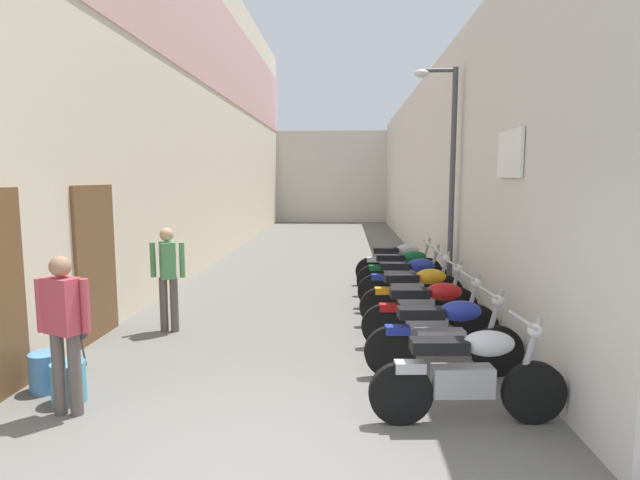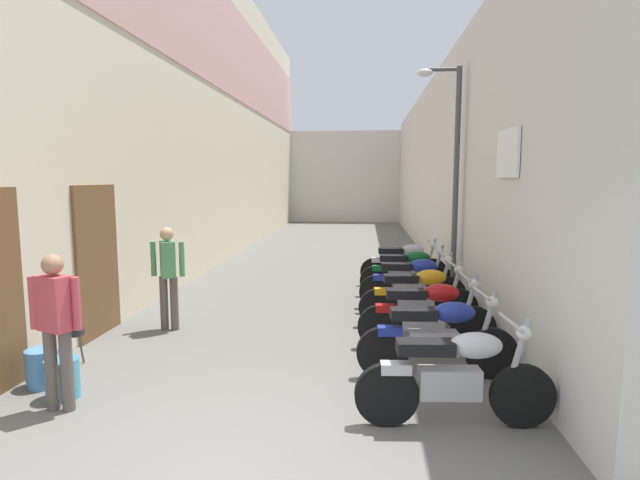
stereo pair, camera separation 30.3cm
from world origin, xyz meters
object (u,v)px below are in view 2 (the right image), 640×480
object	(u,v)px
motorcycle_sixth	(408,272)
motorcycle_seventh	(404,263)
pedestrian_by_doorway	(56,321)
motorcycle_fourth	(419,295)
pedestrian_mid_alley	(168,270)
water_jug_near_door	(42,368)
umbrella_leaning	(73,314)
water_jug_beside_first	(62,378)
motorcycle_nearest	(456,375)
motorcycle_third	(428,313)
motorcycle_fifth	(413,282)
street_lamp	(451,166)
motorcycle_second	(438,336)

from	to	relation	value
motorcycle_sixth	motorcycle_seventh	world-z (taller)	same
pedestrian_by_doorway	motorcycle_fourth	bearing A→B (deg)	39.71
pedestrian_mid_alley	motorcycle_sixth	bearing A→B (deg)	32.94
water_jug_near_door	umbrella_leaning	world-z (taller)	umbrella_leaning
water_jug_beside_first	motorcycle_nearest	bearing A→B (deg)	-3.83
umbrella_leaning	motorcycle_nearest	bearing A→B (deg)	-13.85
motorcycle_nearest	motorcycle_third	world-z (taller)	same
motorcycle_nearest	motorcycle_sixth	size ratio (longest dim) A/B	1.00
water_jug_beside_first	motorcycle_seventh	bearing A→B (deg)	55.95
motorcycle_fourth	pedestrian_mid_alley	bearing A→B (deg)	-172.72
motorcycle_nearest	motorcycle_sixth	world-z (taller)	same
motorcycle_fifth	street_lamp	size ratio (longest dim) A/B	0.43
water_jug_near_door	motorcycle_second	bearing A→B (deg)	7.91
motorcycle_third	motorcycle_fifth	bearing A→B (deg)	90.00
pedestrian_mid_alley	umbrella_leaning	xyz separation A→B (m)	(-0.54, -1.64, -0.24)
pedestrian_by_doorway	umbrella_leaning	size ratio (longest dim) A/B	1.63
motorcycle_seventh	motorcycle_fourth	bearing A→B (deg)	-90.00
water_jug_near_door	motorcycle_nearest	bearing A→B (deg)	-6.94
motorcycle_second	motorcycle_fourth	distance (m)	2.05
motorcycle_sixth	street_lamp	xyz separation A→B (m)	(0.69, -0.33, 2.02)
motorcycle_nearest	motorcycle_second	distance (m)	1.15
motorcycle_seventh	umbrella_leaning	bearing A→B (deg)	-130.31
motorcycle_second	pedestrian_by_doorway	xyz separation A→B (m)	(-3.85, -1.15, 0.42)
motorcycle_third	street_lamp	distance (m)	3.44
motorcycle_sixth	umbrella_leaning	xyz separation A→B (m)	(-4.34, -4.10, 0.18)
motorcycle_second	motorcycle_fifth	world-z (taller)	same
street_lamp	motorcycle_seventh	bearing A→B (deg)	117.32
motorcycle_sixth	pedestrian_by_doorway	bearing A→B (deg)	-126.65
pedestrian_by_doorway	water_jug_near_door	size ratio (longest dim) A/B	3.74
motorcycle_sixth	motorcycle_second	bearing A→B (deg)	-90.00
motorcycle_seventh	motorcycle_sixth	bearing A→B (deg)	-90.00
motorcycle_fifth	water_jug_near_door	size ratio (longest dim) A/B	4.41
pedestrian_mid_alley	street_lamp	size ratio (longest dim) A/B	0.37
motorcycle_fourth	water_jug_beside_first	world-z (taller)	motorcycle_fourth
motorcycle_nearest	motorcycle_sixth	xyz separation A→B (m)	(0.00, 5.17, 0.00)
motorcycle_nearest	water_jug_beside_first	bearing A→B (deg)	176.17
motorcycle_second	pedestrian_mid_alley	world-z (taller)	pedestrian_mid_alley
water_jug_beside_first	pedestrian_mid_alley	bearing A→B (deg)	85.34
water_jug_beside_first	umbrella_leaning	bearing A→B (deg)	113.03
motorcycle_nearest	motorcycle_sixth	distance (m)	5.17
motorcycle_seventh	pedestrian_by_doorway	world-z (taller)	pedestrian_by_doorway
street_lamp	motorcycle_second	bearing A→B (deg)	-100.62
motorcycle_nearest	motorcycle_fifth	size ratio (longest dim) A/B	1.00
street_lamp	water_jug_beside_first	bearing A→B (deg)	-135.72
motorcycle_sixth	pedestrian_mid_alley	bearing A→B (deg)	-147.06
water_jug_near_door	water_jug_beside_first	distance (m)	0.48
motorcycle_nearest	motorcycle_third	bearing A→B (deg)	90.00
motorcycle_sixth	pedestrian_mid_alley	xyz separation A→B (m)	(-3.80, -2.46, 0.42)
motorcycle_fifth	motorcycle_fourth	bearing A→B (deg)	-90.00
motorcycle_seventh	motorcycle_nearest	bearing A→B (deg)	-90.00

